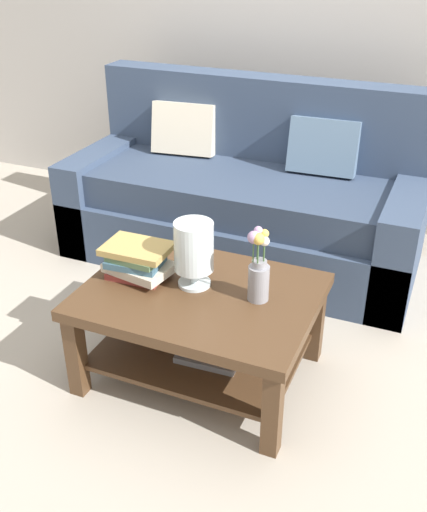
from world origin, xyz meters
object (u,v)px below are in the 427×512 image
Objects in this scene: book_stack_main at (137,261)px; flower_pitcher at (259,271)px; glass_hurricane_vase at (194,249)px; couch at (245,200)px; coffee_table at (201,315)px.

flower_pitcher is (0.56, 0.03, 0.06)m from book_stack_main.
book_stack_main is at bearing -176.68° from flower_pitcher.
book_stack_main is at bearing -172.04° from glass_hurricane_vase.
couch is at bearing 112.59° from flower_pitcher.
couch is 7.04× the size of glass_hurricane_vase.
book_stack_main is at bearing 178.60° from coffee_table.
book_stack_main is at bearing -93.51° from couch.
book_stack_main reaches higher than coffee_table.
couch is 6.30× the size of flower_pitcher.
glass_hurricane_vase is at bearing 7.96° from book_stack_main.
coffee_table is at bearing -1.40° from book_stack_main.
coffee_table is 0.37m from book_stack_main.
book_stack_main is (-0.31, 0.01, 0.20)m from coffee_table.
glass_hurricane_vase reaches higher than book_stack_main.
coffee_table is (0.24, -1.21, -0.04)m from couch.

